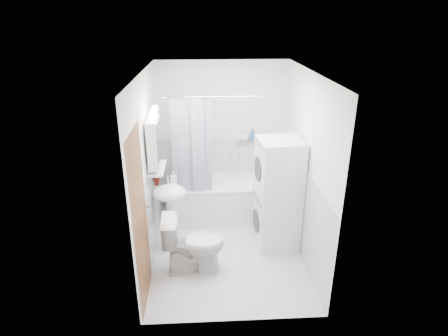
{
  "coord_description": "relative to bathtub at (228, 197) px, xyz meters",
  "views": [
    {
      "loc": [
        -0.29,
        -4.34,
        3.03
      ],
      "look_at": [
        -0.04,
        0.15,
        1.16
      ],
      "focal_mm": 30.0,
      "sensor_mm": 36.0,
      "label": 1
    }
  ],
  "objects": [
    {
      "name": "shelf_bottle",
      "position": [
        -0.96,
        -0.97,
        0.91
      ],
      "size": [
        0.07,
        0.18,
        0.07
      ],
      "primitive_type": "imported",
      "color": "gray",
      "rests_on": "shelf"
    },
    {
      "name": "towel",
      "position": [
        -1.0,
        -0.51,
        0.96
      ],
      "size": [
        0.07,
        0.33,
        0.81
      ],
      "color": "#511115",
      "rests_on": "room_walls"
    },
    {
      "name": "tub_spout",
      "position": [
        0.2,
        0.33,
        0.6
      ],
      "size": [
        0.04,
        0.12,
        0.04
      ],
      "primitive_type": "cylinder",
      "rotation": [
        1.57,
        0.0,
        0.0
      ],
      "color": "silver",
      "rests_on": "room_walls"
    },
    {
      "name": "medicine_cabinet",
      "position": [
        -0.97,
        -0.82,
        1.22
      ],
      "size": [
        0.13,
        0.5,
        0.71
      ],
      "color": "white",
      "rests_on": "room_walls"
    },
    {
      "name": "shower_curtain",
      "position": [
        -0.53,
        -0.33,
        0.91
      ],
      "size": [
        0.55,
        0.02,
        1.45
      ],
      "color": "#15184C",
      "rests_on": "curtain_rod"
    },
    {
      "name": "door",
      "position": [
        -1.02,
        -1.47,
        0.66
      ],
      "size": [
        0.05,
        2.0,
        2.0
      ],
      "color": "brown",
      "rests_on": "ground"
    },
    {
      "name": "washer_dryer",
      "position": [
        0.61,
        -0.82,
        0.43
      ],
      "size": [
        0.61,
        0.6,
        1.55
      ],
      "rotation": [
        0.0,
        0.0,
        0.11
      ],
      "color": "white",
      "rests_on": "ground"
    },
    {
      "name": "soap_pump",
      "position": [
        -0.78,
        -0.67,
        0.61
      ],
      "size": [
        0.08,
        0.17,
        0.08
      ],
      "primitive_type": "imported",
      "color": "gray",
      "rests_on": "sink"
    },
    {
      "name": "shelf",
      "position": [
        -0.96,
        -0.82,
        0.86
      ],
      "size": [
        0.18,
        0.54,
        0.02
      ],
      "primitive_type": "cube",
      "color": "silver",
      "rests_on": "room_walls"
    },
    {
      "name": "room_walls",
      "position": [
        -0.07,
        -0.92,
        1.14
      ],
      "size": [
        2.6,
        2.6,
        2.6
      ],
      "color": "white",
      "rests_on": "ground"
    },
    {
      "name": "sink",
      "position": [
        -0.82,
        -0.83,
        0.36
      ],
      "size": [
        0.44,
        0.37,
        1.04
      ],
      "color": "white",
      "rests_on": "ground"
    },
    {
      "name": "shampoo_b",
      "position": [
        0.4,
        0.32,
        0.86
      ],
      "size": [
        0.08,
        0.21,
        0.08
      ],
      "primitive_type": "imported",
      "color": "#2859A2",
      "rests_on": "shower_caddy"
    },
    {
      "name": "floor",
      "position": [
        -0.07,
        -0.92,
        -0.34
      ],
      "size": [
        2.6,
        2.6,
        0.0
      ],
      "primitive_type": "plane",
      "color": "silver",
      "rests_on": "ground"
    },
    {
      "name": "shampoo_a",
      "position": [
        0.28,
        0.32,
        0.88
      ],
      "size": [
        0.13,
        0.17,
        0.13
      ],
      "primitive_type": "imported",
      "color": "gray",
      "rests_on": "shower_caddy"
    },
    {
      "name": "curtain_rod",
      "position": [
        -0.0,
        -0.33,
        1.66
      ],
      "size": [
        1.81,
        0.02,
        0.02
      ],
      "primitive_type": "cylinder",
      "rotation": [
        0.0,
        1.57,
        0.0
      ],
      "color": "silver",
      "rests_on": "room_walls"
    },
    {
      "name": "bathtub",
      "position": [
        0.0,
        0.0,
        0.0
      ],
      "size": [
        1.63,
        0.77,
        0.62
      ],
      "color": "white",
      "rests_on": "ground"
    },
    {
      "name": "toilet",
      "position": [
        -0.52,
        -1.32,
        0.03
      ],
      "size": [
        0.78,
        0.46,
        0.75
      ],
      "primitive_type": "imported",
      "rotation": [
        0.0,
        0.0,
        1.61
      ],
      "color": "white",
      "rests_on": "ground"
    },
    {
      "name": "wainscot",
      "position": [
        -0.07,
        -0.63,
        0.26
      ],
      "size": [
        1.98,
        2.58,
        2.58
      ],
      "color": "white",
      "rests_on": "ground"
    },
    {
      "name": "shower_caddy",
      "position": [
        0.25,
        0.32,
        0.81
      ],
      "size": [
        0.22,
        0.06,
        0.02
      ],
      "primitive_type": "cube",
      "color": "silver",
      "rests_on": "room_walls"
    },
    {
      "name": "shelf_cup",
      "position": [
        -0.96,
        -0.7,
        0.92
      ],
      "size": [
        0.1,
        0.09,
        0.1
      ],
      "primitive_type": "imported",
      "color": "gray",
      "rests_on": "shelf"
    }
  ]
}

